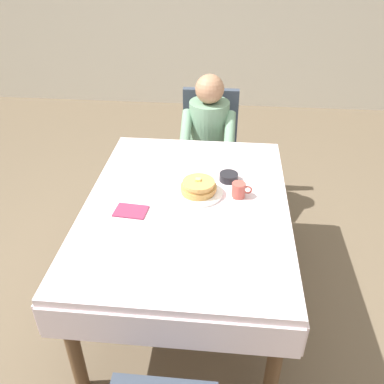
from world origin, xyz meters
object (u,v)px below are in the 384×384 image
object	(u,v)px
fork_left_of_plate	(164,194)
spoon_near_edge	(188,224)
diner_person	(208,134)
breakfast_stack	(198,186)
bowl_butter	(229,177)
chair_diner	(209,141)
plate_breakfast	(198,193)
cup_coffee	(239,190)
dining_table_main	(187,215)
knife_right_of_plate	(232,197)

from	to	relation	value
fork_left_of_plate	spoon_near_edge	size ratio (longest dim) A/B	1.20
diner_person	fork_left_of_plate	world-z (taller)	diner_person
breakfast_stack	fork_left_of_plate	size ratio (longest dim) A/B	1.13
bowl_butter	chair_diner	bearing A→B (deg)	100.14
fork_left_of_plate	breakfast_stack	bearing A→B (deg)	-89.10
breakfast_stack	bowl_butter	size ratio (longest dim) A/B	1.85
plate_breakfast	fork_left_of_plate	bearing A→B (deg)	-173.99
breakfast_stack	cup_coffee	world-z (taller)	breakfast_stack
dining_table_main	diner_person	world-z (taller)	diner_person
dining_table_main	chair_diner	world-z (taller)	chair_diner
cup_coffee	fork_left_of_plate	size ratio (longest dim) A/B	0.63
spoon_near_edge	fork_left_of_plate	bearing A→B (deg)	108.38
dining_table_main	cup_coffee	bearing A→B (deg)	16.01
plate_breakfast	spoon_near_edge	xyz separation A→B (m)	(-0.02, -0.28, -0.01)
chair_diner	bowl_butter	distance (m)	0.97
bowl_butter	knife_right_of_plate	bearing A→B (deg)	-83.17
knife_right_of_plate	diner_person	bearing A→B (deg)	8.90
fork_left_of_plate	bowl_butter	bearing A→B (deg)	-67.54
fork_left_of_plate	spoon_near_edge	bearing A→B (deg)	-152.41
chair_diner	fork_left_of_plate	xyz separation A→B (m)	(-0.19, -1.10, 0.21)
chair_diner	cup_coffee	distance (m)	1.14
diner_person	fork_left_of_plate	xyz separation A→B (m)	(-0.19, -0.95, 0.07)
plate_breakfast	fork_left_of_plate	world-z (taller)	plate_breakfast
plate_breakfast	cup_coffee	bearing A→B (deg)	-0.94
breakfast_stack	knife_right_of_plate	xyz separation A→B (m)	(0.19, -0.02, -0.05)
breakfast_stack	spoon_near_edge	size ratio (longest dim) A/B	1.36
spoon_near_edge	bowl_butter	bearing A→B (deg)	52.99
plate_breakfast	breakfast_stack	world-z (taller)	breakfast_stack
breakfast_stack	fork_left_of_plate	distance (m)	0.20
bowl_butter	knife_right_of_plate	xyz separation A→B (m)	(0.02, -0.18, -0.02)
chair_diner	fork_left_of_plate	bearing A→B (deg)	80.08
dining_table_main	fork_left_of_plate	distance (m)	0.18
plate_breakfast	breakfast_stack	size ratio (longest dim) A/B	1.37
diner_person	knife_right_of_plate	bearing A→B (deg)	101.13
dining_table_main	cup_coffee	world-z (taller)	cup_coffee
bowl_butter	knife_right_of_plate	distance (m)	0.18
spoon_near_edge	chair_diner	bearing A→B (deg)	75.20
cup_coffee	bowl_butter	bearing A→B (deg)	109.67
dining_table_main	breakfast_stack	size ratio (longest dim) A/B	7.48
dining_table_main	bowl_butter	size ratio (longest dim) A/B	13.85
knife_right_of_plate	spoon_near_edge	size ratio (longest dim) A/B	1.33
plate_breakfast	spoon_near_edge	world-z (taller)	plate_breakfast
chair_diner	cup_coffee	size ratio (longest dim) A/B	8.23
cup_coffee	spoon_near_edge	world-z (taller)	cup_coffee
chair_diner	breakfast_stack	distance (m)	1.12
spoon_near_edge	knife_right_of_plate	bearing A→B (deg)	37.31
fork_left_of_plate	cup_coffee	bearing A→B (deg)	-92.19
plate_breakfast	bowl_butter	size ratio (longest dim) A/B	2.55
breakfast_stack	spoon_near_edge	bearing A→B (deg)	-95.38
plate_breakfast	breakfast_stack	distance (m)	0.04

